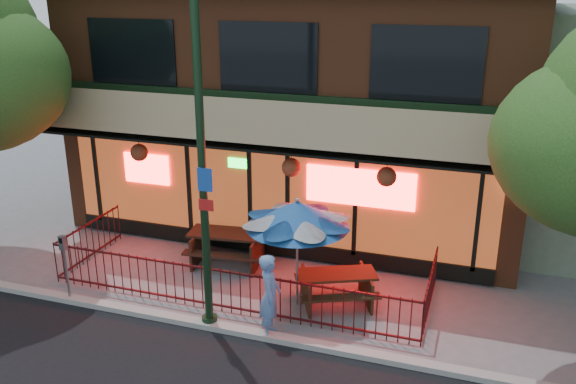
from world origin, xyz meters
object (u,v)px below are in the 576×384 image
picnic_table_left (229,243)px  parking_meter_near (65,257)px  picnic_table_right (336,283)px  pedestrian (270,296)px  street_light (203,179)px  patio_umbrella (297,214)px

picnic_table_left → parking_meter_near: 3.88m
picnic_table_right → pedestrian: pedestrian is taller
picnic_table_left → parking_meter_near: parking_meter_near is taller
street_light → patio_umbrella: street_light is taller
picnic_table_right → pedestrian: bearing=-119.2°
picnic_table_right → pedestrian: (-0.92, -1.65, 0.40)m
picnic_table_left → picnic_table_right: 3.22m
picnic_table_left → pedestrian: size_ratio=1.20×
street_light → parking_meter_near: 3.95m
picnic_table_left → pedestrian: bearing=-52.5°
picnic_table_right → patio_umbrella: patio_umbrella is taller
street_light → pedestrian: (1.30, 0.05, -2.27)m
street_light → picnic_table_right: street_light is taller
picnic_table_right → parking_meter_near: 5.89m
picnic_table_right → parking_meter_near: size_ratio=1.33×
picnic_table_right → patio_umbrella: 1.85m
picnic_table_left → parking_meter_near: bearing=-131.5°
patio_umbrella → pedestrian: size_ratio=1.41×
pedestrian → picnic_table_left: bearing=21.2°
pedestrian → parking_meter_near: (-4.66, -0.13, 0.18)m
patio_umbrella → parking_meter_near: 5.11m
parking_meter_near → picnic_table_left: bearing=48.5°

